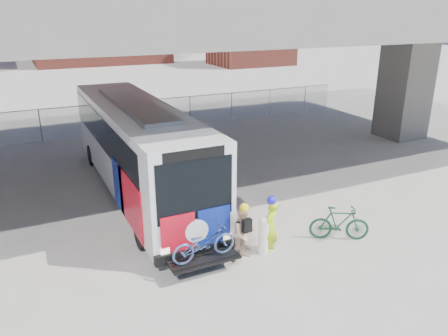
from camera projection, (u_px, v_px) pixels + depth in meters
ground at (209, 204)px, 16.62m from camera, size 160.00×160.00×0.00m
bus at (137, 142)px, 17.09m from camera, size 2.67×12.93×3.69m
overpass at (167, 21)px, 17.80m from camera, size 40.00×16.00×7.95m
chainlink_fence at (128, 108)px, 26.31m from camera, size 30.00×0.06×30.00m
brick_buildings at (65, 24)px, 56.15m from camera, size 54.00×22.00×12.00m
bollard at (264, 234)px, 13.07m from camera, size 0.32×0.32×1.22m
cyclist_hivis at (271, 225)px, 13.09m from camera, size 0.73×0.68×1.84m
cyclist_tan at (244, 233)px, 12.73m from camera, size 0.86×0.71×1.79m
bike_parked at (339, 223)px, 13.91m from camera, size 1.91×1.40×1.14m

